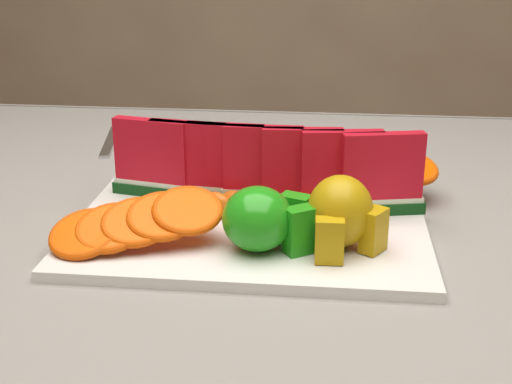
# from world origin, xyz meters

# --- Properties ---
(table) EXTENTS (1.40, 0.90, 0.75)m
(table) POSITION_xyz_m (0.00, 0.00, 0.65)
(table) COLOR #45331B
(table) RESTS_ON ground
(tablecloth) EXTENTS (1.53, 1.03, 0.20)m
(tablecloth) POSITION_xyz_m (0.00, 0.00, 0.72)
(tablecloth) COLOR gray
(tablecloth) RESTS_ON table
(platter) EXTENTS (0.40, 0.30, 0.01)m
(platter) POSITION_xyz_m (0.06, -0.04, 0.76)
(platter) COLOR silver
(platter) RESTS_ON tablecloth
(apple_cluster) EXTENTS (0.11, 0.09, 0.07)m
(apple_cluster) POSITION_xyz_m (0.08, -0.11, 0.80)
(apple_cluster) COLOR #207F14
(apple_cluster) RESTS_ON platter
(pear_cluster) EXTENTS (0.10, 0.10, 0.08)m
(pear_cluster) POSITION_xyz_m (0.16, -0.10, 0.81)
(pear_cluster) COLOR #A96E1B
(pear_cluster) RESTS_ON platter
(side_plate) EXTENTS (0.21, 0.21, 0.01)m
(side_plate) POSITION_xyz_m (0.09, 0.25, 0.76)
(side_plate) COLOR silver
(side_plate) RESTS_ON tablecloth
(fork) EXTENTS (0.05, 0.19, 0.00)m
(fork) POSITION_xyz_m (-0.21, 0.30, 0.76)
(fork) COLOR silver
(fork) RESTS_ON tablecloth
(watermelon_row) EXTENTS (0.39, 0.07, 0.10)m
(watermelon_row) POSITION_xyz_m (0.07, 0.02, 0.82)
(watermelon_row) COLOR #0D350F
(watermelon_row) RESTS_ON platter
(orange_fan_front) EXTENTS (0.20, 0.12, 0.05)m
(orange_fan_front) POSITION_xyz_m (-0.05, -0.11, 0.80)
(orange_fan_front) COLOR #D05200
(orange_fan_front) RESTS_ON platter
(orange_fan_back) EXTENTS (0.38, 0.11, 0.05)m
(orange_fan_back) POSITION_xyz_m (0.10, 0.08, 0.79)
(orange_fan_back) COLOR #D05200
(orange_fan_back) RESTS_ON platter
(tangerine_segments) EXTENTS (0.23, 0.06, 0.02)m
(tangerine_segments) POSITION_xyz_m (0.07, -0.02, 0.78)
(tangerine_segments) COLOR #FD5718
(tangerine_segments) RESTS_ON platter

